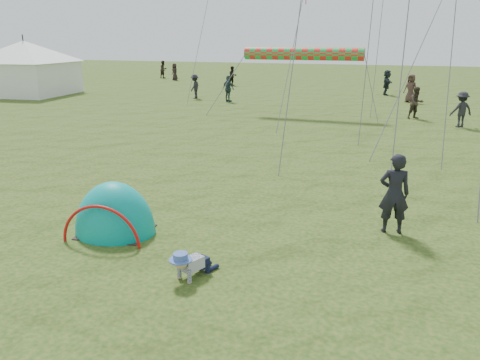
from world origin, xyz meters
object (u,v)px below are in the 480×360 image
(popup_tent, at_px, (116,232))
(standing_adult, at_px, (394,194))
(event_marquee, at_px, (26,66))
(crawling_toddler, at_px, (190,263))

(popup_tent, xyz_separation_m, standing_adult, (5.36, 1.94, 0.84))
(event_marquee, bearing_deg, popup_tent, -50.42)
(crawling_toddler, distance_m, standing_adult, 4.45)
(crawling_toddler, height_order, popup_tent, popup_tent)
(standing_adult, height_order, event_marquee, event_marquee)
(standing_adult, relative_size, event_marquee, 0.29)
(standing_adult, bearing_deg, crawling_toddler, 33.71)
(crawling_toddler, relative_size, event_marquee, 0.12)
(crawling_toddler, relative_size, popup_tent, 0.32)
(popup_tent, xyz_separation_m, event_marquee, (-20.14, 19.29, 1.99))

